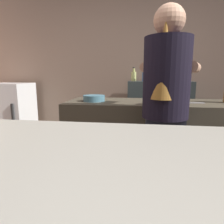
{
  "coord_description": "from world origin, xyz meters",
  "views": [
    {
      "loc": [
        0.02,
        -1.22,
        1.19
      ],
      "look_at": [
        -0.05,
        -0.75,
        1.1
      ],
      "focal_mm": 32.3,
      "sensor_mm": 36.0,
      "label": 1
    }
  ],
  "objects_px": {
    "mini_fridge": "(12,116)",
    "bottle_vinegar": "(134,76)",
    "bartender": "(165,105)",
    "bottle_soy": "(144,76)",
    "mixing_bowl": "(94,98)",
    "bottle_hot_sauce": "(179,75)",
    "bottle_olive_oil": "(169,75)",
    "chefs_knife": "(191,103)"
  },
  "relations": [
    {
      "from": "mini_fridge",
      "to": "bottle_vinegar",
      "type": "distance_m",
      "value": 2.07
    },
    {
      "from": "bartender",
      "to": "bottle_soy",
      "type": "height_order",
      "value": "bartender"
    },
    {
      "from": "mixing_bowl",
      "to": "bottle_vinegar",
      "type": "distance_m",
      "value": 1.27
    },
    {
      "from": "bottle_hot_sauce",
      "to": "bottle_olive_oil",
      "type": "xyz_separation_m",
      "value": [
        -0.15,
        -0.01,
        0.0
      ]
    },
    {
      "from": "chefs_knife",
      "to": "bottle_vinegar",
      "type": "xyz_separation_m",
      "value": [
        -0.58,
        1.21,
        0.24
      ]
    },
    {
      "from": "mixing_bowl",
      "to": "bottle_hot_sauce",
      "type": "distance_m",
      "value": 1.67
    },
    {
      "from": "chefs_knife",
      "to": "bottle_vinegar",
      "type": "bearing_deg",
      "value": 114.92
    },
    {
      "from": "chefs_knife",
      "to": "mini_fridge",
      "type": "bearing_deg",
      "value": 157.32
    },
    {
      "from": "mini_fridge",
      "to": "bottle_hot_sauce",
      "type": "relative_size",
      "value": 4.62
    },
    {
      "from": "mixing_bowl",
      "to": "bartender",
      "type": "bearing_deg",
      "value": -33.02
    },
    {
      "from": "bottle_hot_sauce",
      "to": "bottle_soy",
      "type": "relative_size",
      "value": 1.15
    },
    {
      "from": "chefs_knife",
      "to": "bottle_hot_sauce",
      "type": "height_order",
      "value": "bottle_hot_sauce"
    },
    {
      "from": "mini_fridge",
      "to": "chefs_knife",
      "type": "distance_m",
      "value": 2.77
    },
    {
      "from": "mini_fridge",
      "to": "bottle_soy",
      "type": "height_order",
      "value": "bottle_soy"
    },
    {
      "from": "bottle_soy",
      "to": "bottle_hot_sauce",
      "type": "bearing_deg",
      "value": 17.16
    },
    {
      "from": "mini_fridge",
      "to": "bottle_olive_oil",
      "type": "relative_size",
      "value": 4.45
    },
    {
      "from": "mini_fridge",
      "to": "bottle_hot_sauce",
      "type": "bearing_deg",
      "value": 5.64
    },
    {
      "from": "mini_fridge",
      "to": "chefs_knife",
      "type": "relative_size",
      "value": 4.39
    },
    {
      "from": "bottle_vinegar",
      "to": "mini_fridge",
      "type": "bearing_deg",
      "value": -174.87
    },
    {
      "from": "mini_fridge",
      "to": "bottle_soy",
      "type": "xyz_separation_m",
      "value": [
        2.12,
        0.1,
        0.64
      ]
    },
    {
      "from": "chefs_knife",
      "to": "bottle_olive_oil",
      "type": "height_order",
      "value": "bottle_olive_oil"
    },
    {
      "from": "bottle_hot_sauce",
      "to": "bottle_soy",
      "type": "height_order",
      "value": "bottle_hot_sauce"
    },
    {
      "from": "mixing_bowl",
      "to": "bottle_soy",
      "type": "relative_size",
      "value": 1.09
    },
    {
      "from": "mini_fridge",
      "to": "bartender",
      "type": "distance_m",
      "value": 2.71
    },
    {
      "from": "bottle_olive_oil",
      "to": "mixing_bowl",
      "type": "bearing_deg",
      "value": -124.42
    },
    {
      "from": "mini_fridge",
      "to": "mixing_bowl",
      "type": "xyz_separation_m",
      "value": [
        1.62,
        -1.03,
        0.43
      ]
    },
    {
      "from": "mixing_bowl",
      "to": "bottle_hot_sauce",
      "type": "bearing_deg",
      "value": 51.33
    },
    {
      "from": "bartender",
      "to": "bottle_vinegar",
      "type": "height_order",
      "value": "bartender"
    },
    {
      "from": "bartender",
      "to": "mixing_bowl",
      "type": "relative_size",
      "value": 7.78
    },
    {
      "from": "bartender",
      "to": "chefs_knife",
      "type": "relative_size",
      "value": 6.97
    },
    {
      "from": "bottle_hot_sauce",
      "to": "bottle_soy",
      "type": "bearing_deg",
      "value": -162.84
    },
    {
      "from": "mini_fridge",
      "to": "mixing_bowl",
      "type": "bearing_deg",
      "value": -32.46
    },
    {
      "from": "bottle_hot_sauce",
      "to": "bottle_vinegar",
      "type": "bearing_deg",
      "value": -172.9
    },
    {
      "from": "mixing_bowl",
      "to": "bottle_vinegar",
      "type": "xyz_separation_m",
      "value": [
        0.35,
        1.2,
        0.21
      ]
    },
    {
      "from": "bottle_hot_sauce",
      "to": "bottle_vinegar",
      "type": "distance_m",
      "value": 0.69
    },
    {
      "from": "chefs_knife",
      "to": "bottle_soy",
      "type": "xyz_separation_m",
      "value": [
        -0.42,
        1.14,
        0.23
      ]
    },
    {
      "from": "mini_fridge",
      "to": "bottle_hot_sauce",
      "type": "distance_m",
      "value": 2.74
    },
    {
      "from": "chefs_knife",
      "to": "bottle_olive_oil",
      "type": "distance_m",
      "value": 1.32
    },
    {
      "from": "bottle_hot_sauce",
      "to": "bottle_soy",
      "type": "distance_m",
      "value": 0.55
    },
    {
      "from": "mixing_bowl",
      "to": "bottle_olive_oil",
      "type": "height_order",
      "value": "bottle_olive_oil"
    },
    {
      "from": "mini_fridge",
      "to": "bottle_vinegar",
      "type": "relative_size",
      "value": 5.05
    },
    {
      "from": "bartender",
      "to": "bottle_olive_oil",
      "type": "xyz_separation_m",
      "value": [
        0.24,
        1.7,
        0.21
      ]
    }
  ]
}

